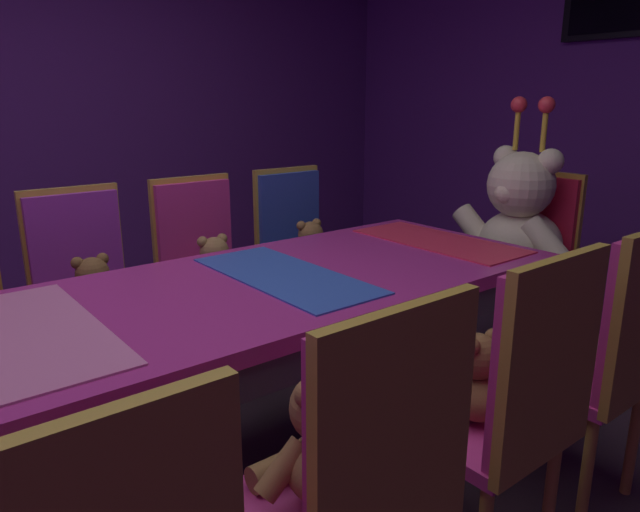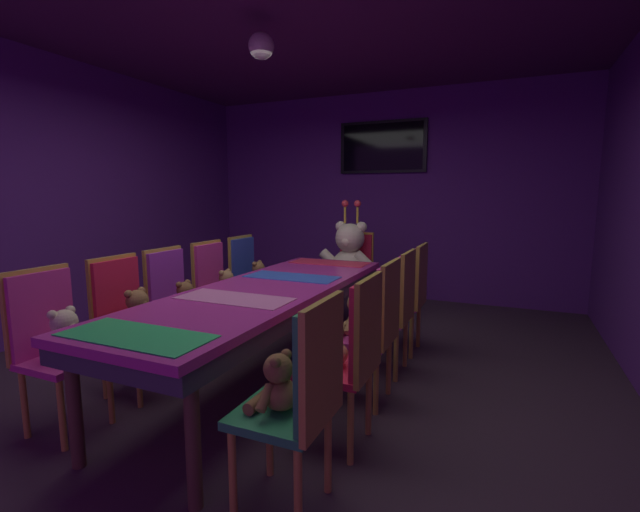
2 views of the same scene
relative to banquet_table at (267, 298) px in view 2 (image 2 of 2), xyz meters
name	(u,v)px [view 2 (image 2 of 2)]	position (x,y,z in m)	size (l,w,h in m)	color
ground_plane	(268,382)	(0.00, 0.00, -0.66)	(7.90, 7.90, 0.00)	#3F2D38
wall_back	(383,196)	(0.00, 3.20, 0.74)	(5.20, 0.12, 2.80)	#59267F
wall_left	(29,196)	(-2.60, 0.00, 0.74)	(0.12, 6.40, 2.80)	#59267F
banquet_table	(267,298)	(0.00, 0.00, 0.00)	(0.90, 2.90, 0.75)	#B22D8C
chair_left_0	(49,333)	(-0.87, -1.08, -0.06)	(0.42, 0.41, 0.98)	#CC338C
teddy_left_0	(66,337)	(-0.73, -1.08, -0.07)	(0.25, 0.32, 0.30)	beige
chair_left_1	(123,311)	(-0.87, -0.53, -0.06)	(0.42, 0.41, 0.98)	red
teddy_left_1	(139,314)	(-0.72, -0.53, -0.07)	(0.25, 0.33, 0.31)	olive
chair_left_2	(172,296)	(-0.88, -0.03, -0.06)	(0.42, 0.41, 0.98)	purple
teddy_left_2	(186,300)	(-0.74, -0.03, -0.08)	(0.22, 0.29, 0.27)	brown
chair_left_3	(214,283)	(-0.88, 0.53, -0.06)	(0.42, 0.41, 0.98)	#CC338C
teddy_left_3	(227,286)	(-0.74, 0.53, -0.08)	(0.22, 0.29, 0.27)	#9E7247
chair_left_4	(247,273)	(-0.88, 1.10, -0.06)	(0.42, 0.41, 0.98)	#2D47B2
teddy_left_4	(259,276)	(-0.74, 1.10, -0.08)	(0.22, 0.29, 0.27)	olive
chair_right_0	(306,386)	(0.86, -1.12, -0.06)	(0.42, 0.41, 0.98)	#268C4C
teddy_right_0	(278,385)	(0.72, -1.12, -0.08)	(0.22, 0.28, 0.27)	brown
chair_right_1	(355,346)	(0.88, -0.55, -0.06)	(0.42, 0.41, 0.98)	red
teddy_right_1	(331,346)	(0.74, -0.55, -0.08)	(0.22, 0.28, 0.26)	tan
chair_right_2	(379,318)	(0.86, 0.01, -0.06)	(0.42, 0.41, 0.98)	#CC338C
teddy_right_2	(358,316)	(0.71, 0.01, -0.06)	(0.26, 0.33, 0.32)	olive
chair_right_3	(398,300)	(0.85, 0.56, -0.06)	(0.42, 0.41, 0.98)	#CC338C
teddy_right_3	(380,301)	(0.71, 0.56, -0.08)	(0.22, 0.28, 0.26)	brown
chair_right_4	(412,288)	(0.86, 1.07, -0.06)	(0.42, 0.41, 0.98)	#CC338C
teddy_right_4	(396,287)	(0.72, 1.07, -0.07)	(0.25, 0.32, 0.30)	beige
throne_chair	(354,266)	(0.00, 1.99, -0.06)	(0.41, 0.42, 0.98)	red
king_teddy_bear	(349,255)	(0.00, 1.82, 0.09)	(0.70, 0.54, 0.90)	beige
wall_tv	(383,147)	(0.00, 3.11, 1.39)	(1.19, 0.06, 0.69)	black
pendant_light	(261,46)	(-0.20, 0.33, 1.89)	(0.20, 0.20, 0.20)	white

